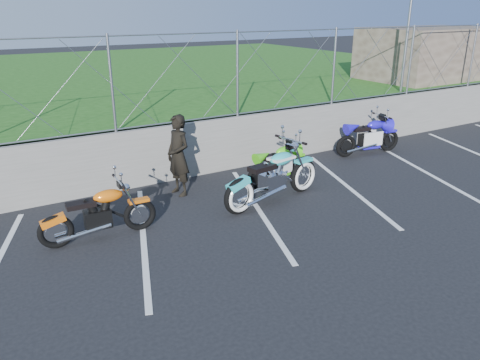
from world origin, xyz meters
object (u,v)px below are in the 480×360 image
person_standing (178,155)px  sportbike_green (279,165)px  sportbike_blue (369,138)px  naked_orange (100,215)px  cruiser_turquoise (274,179)px

person_standing → sportbike_green: bearing=65.5°
sportbike_green → sportbike_blue: (3.39, 0.54, 0.05)m
naked_orange → cruiser_turquoise: bearing=-0.8°
naked_orange → person_standing: size_ratio=1.17×
cruiser_turquoise → person_standing: size_ratio=1.46×
naked_orange → person_standing: (2.01, 1.20, 0.43)m
naked_orange → sportbike_blue: sportbike_blue is taller
cruiser_turquoise → sportbike_green: (0.76, 0.90, -0.10)m
cruiser_turquoise → person_standing: bearing=127.3°
cruiser_turquoise → naked_orange: cruiser_turquoise is taller
sportbike_green → sportbike_blue: sportbike_blue is taller
sportbike_blue → person_standing: 5.65m
naked_orange → sportbike_green: size_ratio=1.12×
sportbike_green → sportbike_blue: 3.43m
cruiser_turquoise → person_standing: 2.07m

